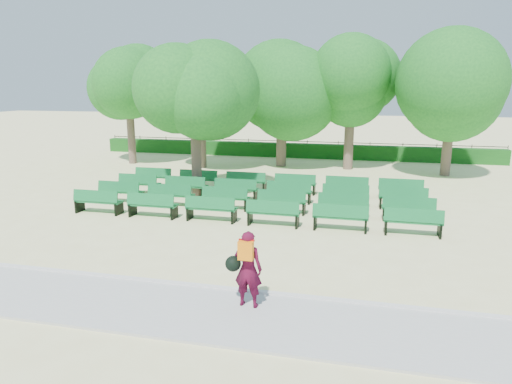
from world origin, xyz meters
TOP-DOWN VIEW (x-y plane):
  - ground at (0.00, 0.00)m, footprint 120.00×120.00m
  - paving at (0.00, -7.40)m, footprint 30.00×2.20m
  - curb at (0.00, -6.25)m, footprint 30.00×0.12m
  - hedge at (0.00, 14.00)m, footprint 26.00×0.70m
  - fence at (0.00, 14.40)m, footprint 26.00×0.10m
  - tree_line at (0.00, 10.00)m, footprint 21.80×6.80m
  - bench_array at (0.75, 1.35)m, footprint 1.77×0.55m
  - tree_among at (-2.17, 2.41)m, footprint 4.28×4.28m
  - person at (2.43, -6.93)m, footprint 0.78×0.48m

SIDE VIEW (x-z plane):
  - ground at x=0.00m, z-range 0.00..0.00m
  - fence at x=0.00m, z-range -0.51..0.51m
  - tree_line at x=0.00m, z-range -3.52..3.52m
  - paving at x=0.00m, z-range 0.00..0.06m
  - curb at x=0.00m, z-range 0.00..0.10m
  - bench_array at x=0.75m, z-range -0.47..0.65m
  - hedge at x=0.00m, z-range 0.00..0.90m
  - person at x=2.43m, z-range 0.09..1.72m
  - tree_among at x=-2.17m, z-range 0.98..6.84m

